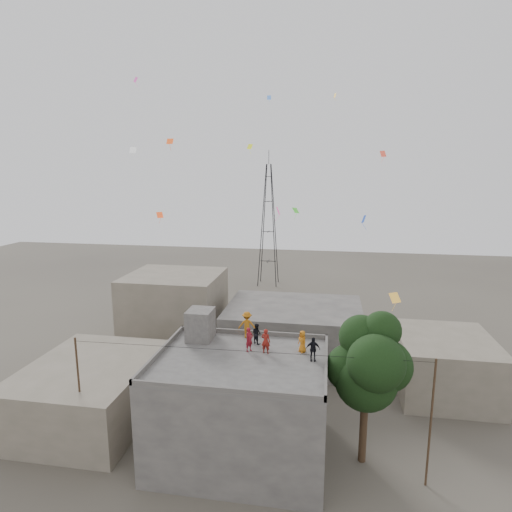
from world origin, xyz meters
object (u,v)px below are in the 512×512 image
Objects in this scene: person_red_adult at (266,341)px; tree at (370,364)px; person_dark_adult at (313,349)px; stair_head_box at (200,325)px; transmission_tower at (268,225)px.

tree is at bearing -174.46° from person_red_adult.
person_red_adult reaches higher than person_dark_adult.
person_red_adult is 2.90m from person_dark_adult.
stair_head_box is 1.41× the size of person_dark_adult.
person_dark_adult is (-3.22, -0.04, 0.71)m from tree.
stair_head_box is 1.30× the size of person_red_adult.
transmission_tower is at bearing 106.09° from tree.
person_dark_adult is (7.35, -2.04, -0.29)m from stair_head_box.
stair_head_box is at bearing 157.64° from person_dark_adult.
person_red_adult is 1.08× the size of person_dark_adult.
stair_head_box is at bearing 169.26° from tree.
person_red_adult is at bearing 174.85° from tree.
tree is 5.94× the size of person_red_adult.
person_red_adult is (-6.05, 0.55, 0.76)m from tree.
tree is (10.57, -2.00, -1.00)m from stair_head_box.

